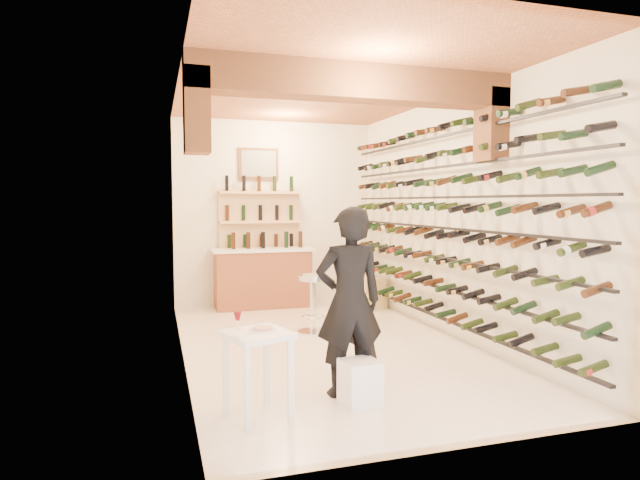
# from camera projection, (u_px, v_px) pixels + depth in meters

# --- Properties ---
(ground) EXTENTS (6.00, 6.00, 0.00)m
(ground) POSITION_uv_depth(u_px,v_px,m) (327.00, 345.00, 6.74)
(ground) COLOR white
(ground) RESTS_ON ground
(room_shell) EXTENTS (3.52, 6.02, 3.21)m
(room_shell) POSITION_uv_depth(u_px,v_px,m) (334.00, 163.00, 6.33)
(room_shell) COLOR #EEE6CE
(room_shell) RESTS_ON ground
(wine_rack) EXTENTS (0.32, 5.70, 2.56)m
(wine_rack) POSITION_uv_depth(u_px,v_px,m) (438.00, 220.00, 7.08)
(wine_rack) COLOR black
(wine_rack) RESTS_ON ground
(back_counter) EXTENTS (1.70, 0.62, 1.29)m
(back_counter) POSITION_uv_depth(u_px,v_px,m) (263.00, 276.00, 9.14)
(back_counter) COLOR brown
(back_counter) RESTS_ON ground
(back_shelving) EXTENTS (1.40, 0.31, 2.73)m
(back_shelving) POSITION_uv_depth(u_px,v_px,m) (260.00, 238.00, 9.33)
(back_shelving) COLOR tan
(back_shelving) RESTS_ON ground
(tasting_table) EXTENTS (0.62, 0.62, 0.87)m
(tasting_table) POSITION_uv_depth(u_px,v_px,m) (257.00, 347.00, 4.46)
(tasting_table) COLOR white
(tasting_table) RESTS_ON ground
(white_stool) EXTENTS (0.34, 0.34, 0.39)m
(white_stool) POSITION_uv_depth(u_px,v_px,m) (360.00, 382.00, 4.75)
(white_stool) COLOR white
(white_stool) RESTS_ON ground
(person) EXTENTS (0.65, 0.43, 1.75)m
(person) POSITION_uv_depth(u_px,v_px,m) (349.00, 301.00, 4.94)
(person) COLOR black
(person) RESTS_ON ground
(chrome_barstool) EXTENTS (0.41, 0.41, 0.80)m
(chrome_barstool) POSITION_uv_depth(u_px,v_px,m) (313.00, 300.00, 7.32)
(chrome_barstool) COLOR silver
(chrome_barstool) RESTS_ON ground
(crate_lower) EXTENTS (0.55, 0.48, 0.28)m
(crate_lower) POSITION_uv_depth(u_px,v_px,m) (371.00, 301.00, 9.01)
(crate_lower) COLOR #D3BA73
(crate_lower) RESTS_ON ground
(crate_upper) EXTENTS (0.49, 0.39, 0.25)m
(crate_upper) POSITION_uv_depth(u_px,v_px,m) (371.00, 285.00, 8.99)
(crate_upper) COLOR #D3BA73
(crate_upper) RESTS_ON crate_lower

